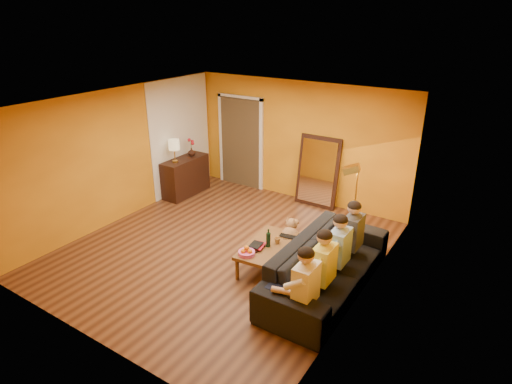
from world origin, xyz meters
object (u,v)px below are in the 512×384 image
Objects in this scene: mirror_frame at (318,172)px; table_lamp at (174,151)px; coffee_table at (267,255)px; person_far_left at (306,290)px; vase at (192,152)px; laptop at (287,238)px; person_far_right at (353,237)px; sofa at (327,266)px; dog at (289,237)px; floor_lamp at (355,205)px; wine_bottle at (268,238)px; person_mid_right at (339,252)px; person_mid_left at (324,270)px; tumbler at (277,240)px; sideboard at (186,176)px.

mirror_frame reaches higher than table_lamp.
coffee_table is 1.62m from person_far_left.
laptop is at bearing -24.46° from vase.
person_far_right is at bearing 90.00° from person_far_left.
dog is (-0.97, 0.59, -0.07)m from sofa.
wine_bottle is at bearing -132.13° from floor_lamp.
coffee_table is 0.37m from wine_bottle.
table_lamp reaches higher than person_mid_right.
laptop is (-0.88, 0.37, 0.04)m from sofa.
vase is at bearing 160.17° from floor_lamp.
coffee_table is at bearing 158.68° from person_mid_left.
mirror_frame is 2.45m from laptop.
tumbler is (-0.74, -1.45, -0.25)m from floor_lamp.
floor_lamp is at bearing -42.23° from mirror_frame.
sofa is at bearing 1.95° from wine_bottle.
floor_lamp is (1.25, -1.14, -0.04)m from mirror_frame.
mirror_frame reaches higher than vase.
floor_lamp is 4.06m from vase.
person_far_left is 1.10m from person_mid_right.
table_lamp is 2.80× the size of vase.
table_lamp is (0.00, -0.30, 0.68)m from sideboard.
table_lamp is at bearing 152.17° from coffee_table.
dog is (-0.77, -1.00, -0.40)m from floor_lamp.
sideboard is at bearing 149.74° from laptop.
table_lamp is 3.56m from laptop.
floor_lamp is 1.00m from person_far_right.
person_far_right is at bearing -15.87° from vase.
dog reaches higher than coffee_table.
sideboard is 0.97× the size of person_far_right.
wine_bottle is at bearing -173.29° from person_mid_right.
sideboard is at bearing -158.84° from mirror_frame.
sideboard is at bearing 68.82° from sofa.
person_far_right is 3.94× the size of wine_bottle.
table_lamp is 4.98m from person_far_left.
sofa is (1.45, -2.72, -0.37)m from mirror_frame.
person_mid_right is at bearing 90.00° from person_mid_left.
laptop is (3.36, -0.98, -0.67)m from table_lamp.
person_far_right reaches higher than dog.
person_far_left is at bearing -45.57° from coffee_table.
person_far_right is 11.81× the size of tumbler.
table_lamp reaches higher than laptop.
coffee_table is 0.85× the size of floor_lamp.
floor_lamp is 2.61m from person_far_left.
dog is at bearing 75.24° from coffee_table.
sideboard is 0.97× the size of person_mid_right.
vase reaches higher than laptop.
mirror_frame is 3.11m from sofa.
sofa is 1.08m from coffee_table.
tumbler is at bearing 67.62° from wine_bottle.
sofa is at bearing -36.44° from dog.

